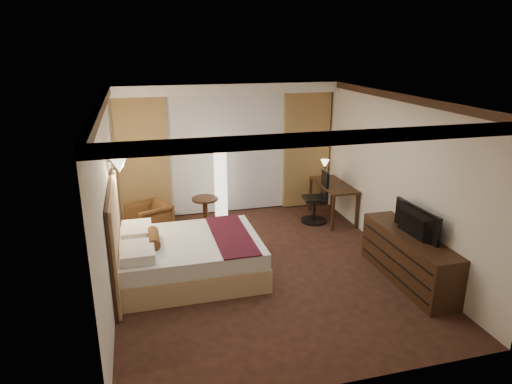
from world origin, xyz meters
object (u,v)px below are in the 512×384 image
object	(u,v)px
armchair	(149,218)
television	(411,216)
bed	(191,258)
dresser	(408,258)
floor_lamp	(221,183)
desk	(333,202)
office_chair	(315,197)
side_table	(205,212)

from	to	relation	value
armchair	television	world-z (taller)	television
bed	dresser	xyz separation A→B (m)	(3.13, -0.98, 0.07)
dresser	television	size ratio (longest dim) A/B	1.93
armchair	floor_lamp	size ratio (longest dim) A/B	0.44
armchair	television	xyz separation A→B (m)	(3.65, -2.73, 0.69)
bed	dresser	world-z (taller)	dresser
television	desk	bearing A→B (deg)	-2.15
floor_lamp	dresser	size ratio (longest dim) A/B	0.83
office_chair	television	xyz separation A→B (m)	(0.44, -2.59, 0.51)
dresser	bed	bearing A→B (deg)	162.62
armchair	desk	world-z (taller)	desk
side_table	desk	size ratio (longest dim) A/B	0.45
side_table	television	world-z (taller)	television
dresser	office_chair	bearing A→B (deg)	100.20
bed	side_table	bearing A→B (deg)	75.03
floor_lamp	dresser	bearing A→B (deg)	-53.95
desk	dresser	size ratio (longest dim) A/B	0.65
armchair	desk	bearing A→B (deg)	65.53
side_table	dresser	xyz separation A→B (m)	(2.60, -2.98, 0.09)
armchair	floor_lamp	world-z (taller)	floor_lamp
office_chair	dresser	bearing A→B (deg)	-72.12
office_chair	side_table	bearing A→B (deg)	177.38
floor_lamp	dresser	xyz separation A→B (m)	(2.26, -3.10, -0.43)
television	floor_lamp	bearing A→B (deg)	33.10
floor_lamp	side_table	bearing A→B (deg)	-160.72
bed	armchair	distance (m)	1.83
bed	desk	distance (m)	3.50
bed	office_chair	world-z (taller)	office_chair
bed	office_chair	size ratio (longest dim) A/B	2.00
floor_lamp	desk	size ratio (longest dim) A/B	1.27
desk	office_chair	xyz separation A→B (m)	(-0.42, -0.05, 0.15)
desk	television	world-z (taller)	television
bed	television	xyz separation A→B (m)	(3.10, -0.98, 0.73)
bed	side_table	size ratio (longest dim) A/B	3.74
armchair	office_chair	distance (m)	3.22
floor_lamp	television	bearing A→B (deg)	-54.31
floor_lamp	armchair	bearing A→B (deg)	-165.37
dresser	desk	bearing A→B (deg)	91.08
desk	office_chair	bearing A→B (deg)	-173.15
office_chair	bed	bearing A→B (deg)	-141.18
side_table	floor_lamp	bearing A→B (deg)	19.28
floor_lamp	television	distance (m)	3.82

